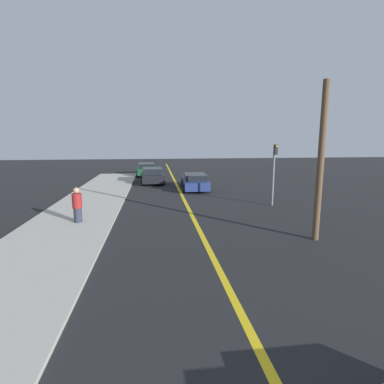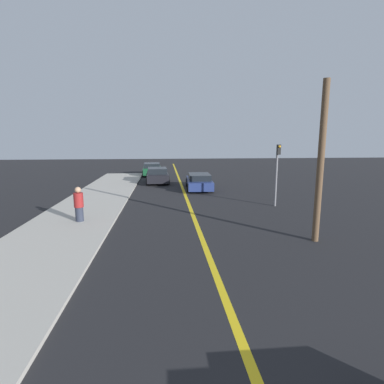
{
  "view_description": "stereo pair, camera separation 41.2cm",
  "coord_description": "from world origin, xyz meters",
  "px_view_note": "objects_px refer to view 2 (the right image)",
  "views": [
    {
      "loc": [
        -1.81,
        1.87,
        3.76
      ],
      "look_at": [
        -0.21,
        14.55,
        1.5
      ],
      "focal_mm": 28.0,
      "sensor_mm": 36.0,
      "label": 1
    },
    {
      "loc": [
        -1.4,
        1.83,
        3.76
      ],
      "look_at": [
        -0.21,
        14.55,
        1.5
      ],
      "focal_mm": 28.0,
      "sensor_mm": 36.0,
      "label": 2
    }
  ],
  "objects_px": {
    "car_parked_left_lot": "(152,169)",
    "pedestrian_mid_group": "(79,204)",
    "traffic_light": "(277,168)",
    "car_ahead_center": "(199,182)",
    "utility_pole": "(321,163)",
    "car_far_distant": "(157,175)"
  },
  "relations": [
    {
      "from": "car_parked_left_lot",
      "to": "pedestrian_mid_group",
      "type": "relative_size",
      "value": 2.71
    },
    {
      "from": "car_parked_left_lot",
      "to": "traffic_light",
      "type": "bearing_deg",
      "value": -66.47
    },
    {
      "from": "car_ahead_center",
      "to": "car_parked_left_lot",
      "type": "relative_size",
      "value": 1.07
    },
    {
      "from": "car_far_distant",
      "to": "traffic_light",
      "type": "bearing_deg",
      "value": -57.7
    },
    {
      "from": "car_far_distant",
      "to": "traffic_light",
      "type": "height_order",
      "value": "traffic_light"
    },
    {
      "from": "car_ahead_center",
      "to": "pedestrian_mid_group",
      "type": "xyz_separation_m",
      "value": [
        -6.46,
        -8.81,
        0.29
      ]
    },
    {
      "from": "pedestrian_mid_group",
      "to": "utility_pole",
      "type": "distance_m",
      "value": 10.18
    },
    {
      "from": "car_parked_left_lot",
      "to": "car_ahead_center",
      "type": "bearing_deg",
      "value": -69.51
    },
    {
      "from": "pedestrian_mid_group",
      "to": "traffic_light",
      "type": "distance_m",
      "value": 10.49
    },
    {
      "from": "pedestrian_mid_group",
      "to": "utility_pole",
      "type": "bearing_deg",
      "value": -18.97
    },
    {
      "from": "car_parked_left_lot",
      "to": "pedestrian_mid_group",
      "type": "xyz_separation_m",
      "value": [
        -2.56,
        -18.0,
        0.24
      ]
    },
    {
      "from": "car_parked_left_lot",
      "to": "utility_pole",
      "type": "xyz_separation_m",
      "value": [
        6.86,
        -21.24,
        2.27
      ]
    },
    {
      "from": "car_parked_left_lot",
      "to": "pedestrian_mid_group",
      "type": "bearing_deg",
      "value": -100.56
    },
    {
      "from": "utility_pole",
      "to": "car_parked_left_lot",
      "type": "bearing_deg",
      "value": 107.91
    },
    {
      "from": "car_parked_left_lot",
      "to": "traffic_light",
      "type": "relative_size",
      "value": 1.22
    },
    {
      "from": "pedestrian_mid_group",
      "to": "car_parked_left_lot",
      "type": "bearing_deg",
      "value": 81.89
    },
    {
      "from": "car_ahead_center",
      "to": "car_far_distant",
      "type": "xyz_separation_m",
      "value": [
        -3.21,
        3.63,
        0.07
      ]
    },
    {
      "from": "car_ahead_center",
      "to": "traffic_light",
      "type": "bearing_deg",
      "value": -57.45
    },
    {
      "from": "car_far_distant",
      "to": "traffic_light",
      "type": "relative_size",
      "value": 1.19
    },
    {
      "from": "car_ahead_center",
      "to": "pedestrian_mid_group",
      "type": "bearing_deg",
      "value": -123.89
    },
    {
      "from": "car_far_distant",
      "to": "car_parked_left_lot",
      "type": "height_order",
      "value": "car_far_distant"
    },
    {
      "from": "car_far_distant",
      "to": "car_parked_left_lot",
      "type": "distance_m",
      "value": 5.61
    }
  ]
}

